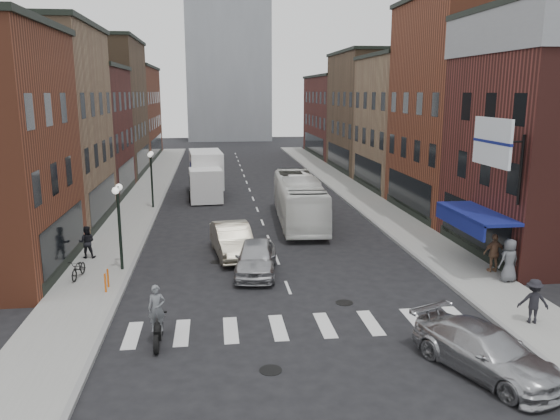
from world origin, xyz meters
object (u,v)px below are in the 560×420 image
(box_truck, at_px, (206,175))
(ped_right_c, at_px, (509,260))
(billboard_sign, at_px, (494,144))
(sedan_left_near, at_px, (256,258))
(sedan_left_far, at_px, (233,240))
(streetlamp_far, at_px, (151,169))
(motorcycle_rider, at_px, (157,317))
(ped_left_solo, at_px, (87,242))
(ped_right_b, at_px, (494,253))
(bike_rack, at_px, (107,280))
(transit_bus, at_px, (299,200))
(ped_right_a, at_px, (534,301))
(streetlamp_near, at_px, (119,211))
(curb_car, at_px, (485,351))
(parked_bicycle, at_px, (79,269))

(box_truck, xyz_separation_m, ped_right_c, (13.21, -22.34, -0.63))
(billboard_sign, bearing_deg, sedan_left_near, 165.69)
(box_truck, relative_size, sedan_left_far, 1.64)
(box_truck, height_order, sedan_left_near, box_truck)
(streetlamp_far, height_order, motorcycle_rider, streetlamp_far)
(billboard_sign, height_order, streetlamp_far, billboard_sign)
(ped_left_solo, height_order, ped_right_c, ped_right_c)
(streetlamp_far, bearing_deg, ped_right_b, -44.10)
(ped_right_c, bearing_deg, ped_left_solo, -29.62)
(bike_rack, height_order, sedan_left_far, sedan_left_far)
(sedan_left_far, bearing_deg, transit_bus, 48.48)
(billboard_sign, bearing_deg, bike_rack, 177.17)
(box_truck, bearing_deg, ped_right_a, -70.38)
(streetlamp_near, xyz_separation_m, motorcycle_rider, (2.37, -7.82, -1.94))
(billboard_sign, bearing_deg, ped_left_solo, 162.89)
(box_truck, xyz_separation_m, curb_car, (8.48, -29.44, -1.04))
(transit_bus, relative_size, ped_right_b, 6.02)
(bike_rack, xyz_separation_m, sedan_left_near, (6.39, 1.70, 0.22))
(streetlamp_near, xyz_separation_m, sedan_left_near, (6.19, -1.00, -2.14))
(sedan_left_far, distance_m, curb_car, 14.68)
(streetlamp_far, distance_m, sedan_left_near, 16.37)
(bike_rack, relative_size, ped_left_solo, 0.49)
(streetlamp_near, height_order, ped_left_solo, streetlamp_near)
(streetlamp_far, relative_size, motorcycle_rider, 1.97)
(billboard_sign, bearing_deg, box_truck, 119.02)
(box_truck, distance_m, curb_car, 30.65)
(ped_right_b, height_order, ped_right_c, ped_right_c)
(transit_bus, height_order, parked_bicycle, transit_bus)
(ped_right_a, distance_m, ped_right_b, 5.71)
(billboard_sign, distance_m, curb_car, 9.91)
(curb_car, height_order, parked_bicycle, curb_car)
(sedan_left_near, xyz_separation_m, ped_right_c, (10.79, -2.80, 0.33))
(transit_bus, distance_m, parked_bicycle, 15.02)
(streetlamp_far, relative_size, box_truck, 0.50)
(curb_car, height_order, ped_right_b, ped_right_b)
(transit_bus, xyz_separation_m, curb_car, (2.51, -19.55, -0.80))
(bike_rack, xyz_separation_m, ped_right_b, (17.20, 0.22, 0.49))
(billboard_sign, xyz_separation_m, ped_left_solo, (-17.97, 5.53, -5.17))
(streetlamp_near, distance_m, streetlamp_far, 14.00)
(streetlamp_far, distance_m, box_truck, 6.01)
(transit_bus, bearing_deg, ped_right_a, -67.75)
(streetlamp_near, height_order, ped_right_c, streetlamp_near)
(streetlamp_near, distance_m, motorcycle_rider, 8.40)
(ped_right_c, bearing_deg, sedan_left_near, -27.06)
(streetlamp_far, xyz_separation_m, motorcycle_rider, (2.37, -21.82, -1.94))
(billboard_sign, height_order, sedan_left_far, billboard_sign)
(transit_bus, relative_size, sedan_left_near, 2.36)
(transit_bus, relative_size, curb_car, 2.23)
(streetlamp_near, distance_m, sedan_left_far, 5.97)
(box_truck, bearing_deg, bike_rack, -104.88)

